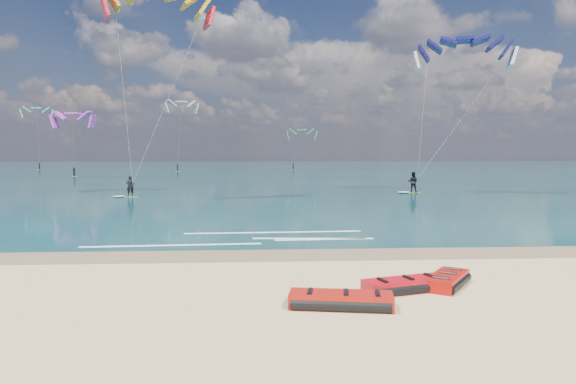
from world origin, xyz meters
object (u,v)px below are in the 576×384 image
Objects in this scene: packed_kite_mid at (341,307)px; kitesurfer_far at (441,102)px; packed_kite_right at (447,286)px; kitesurfer_main at (145,85)px; packed_kite_left at (405,291)px.

packed_kite_mid is 0.18× the size of kitesurfer_far.
packed_kite_mid reaches higher than packed_kite_right.
kitesurfer_far is at bearing 5.06° from kitesurfer_main.
kitesurfer_far reaches higher than packed_kite_mid.
packed_kite_mid reaches higher than packed_kite_left.
kitesurfer_far reaches higher than packed_kite_left.
packed_kite_right is at bearing -112.68° from kitesurfer_far.
packed_kite_left is at bearing -68.34° from kitesurfer_main.
packed_kite_mid is at bearing 153.84° from packed_kite_right.
kitesurfer_main reaches higher than packed_kite_right.
packed_kite_left is 1.15× the size of packed_kite_right.
packed_kite_mid is 1.25× the size of packed_kite_right.
kitesurfer_main reaches higher than packed_kite_mid.
packed_kite_mid is 36.90m from kitesurfer_far.
packed_kite_right is at bearing 38.23° from packed_kite_mid.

